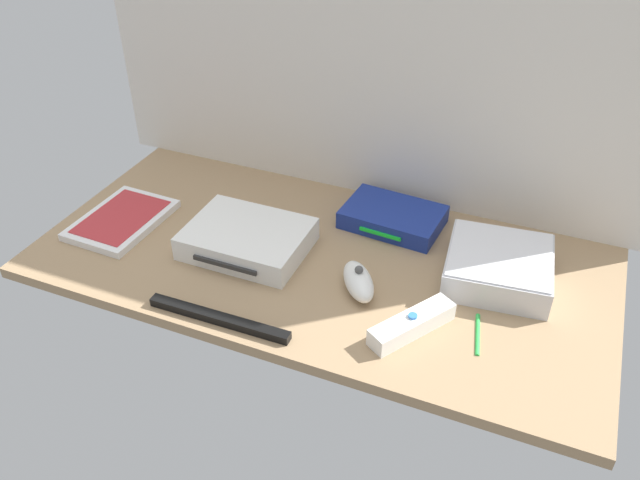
{
  "coord_description": "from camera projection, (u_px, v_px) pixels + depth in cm",
  "views": [
    {
      "loc": [
        35.16,
        -83.93,
        69.69
      ],
      "look_at": [
        0.0,
        0.0,
        4.0
      ],
      "focal_mm": 36.59,
      "sensor_mm": 36.0,
      "label": 1
    }
  ],
  "objects": [
    {
      "name": "ground_plane",
      "position": [
        320.0,
        263.0,
        1.15
      ],
      "size": [
        100.0,
        48.0,
        2.0
      ],
      "primitive_type": "cube",
      "color": "#9E7F5B",
      "rests_on": "ground"
    },
    {
      "name": "back_wall",
      "position": [
        374.0,
        35.0,
        1.14
      ],
      "size": [
        110.0,
        1.2,
        64.0
      ],
      "primitive_type": "cube",
      "color": "silver",
      "rests_on": "ground"
    },
    {
      "name": "game_console",
      "position": [
        247.0,
        239.0,
        1.16
      ],
      "size": [
        21.07,
        16.57,
        4.4
      ],
      "rotation": [
        0.0,
        0.0,
        0.0
      ],
      "color": "white",
      "rests_on": "ground_plane"
    },
    {
      "name": "mini_computer",
      "position": [
        498.0,
        266.0,
        1.08
      ],
      "size": [
        18.7,
        18.7,
        5.3
      ],
      "rotation": [
        0.0,
        0.0,
        0.11
      ],
      "color": "silver",
      "rests_on": "ground_plane"
    },
    {
      "name": "game_case",
      "position": [
        122.0,
        220.0,
        1.23
      ],
      "size": [
        14.19,
        19.42,
        1.56
      ],
      "rotation": [
        0.0,
        0.0,
        -0.03
      ],
      "color": "white",
      "rests_on": "ground_plane"
    },
    {
      "name": "network_router",
      "position": [
        393.0,
        217.0,
        1.22
      ],
      "size": [
        18.89,
        13.38,
        3.4
      ],
      "rotation": [
        0.0,
        0.0,
        -0.08
      ],
      "color": "navy",
      "rests_on": "ground_plane"
    },
    {
      "name": "remote_wand",
      "position": [
        412.0,
        324.0,
        0.99
      ],
      "size": [
        10.97,
        14.43,
        3.4
      ],
      "rotation": [
        0.0,
        0.0,
        -0.57
      ],
      "color": "white",
      "rests_on": "ground_plane"
    },
    {
      "name": "remote_nunchuk",
      "position": [
        358.0,
        281.0,
        1.06
      ],
      "size": [
        9.37,
        10.7,
        5.1
      ],
      "rotation": [
        0.0,
        0.0,
        0.62
      ],
      "color": "white",
      "rests_on": "ground_plane"
    },
    {
      "name": "sensor_bar",
      "position": [
        219.0,
        318.0,
        1.01
      ],
      "size": [
        24.02,
        2.14,
        1.4
      ],
      "primitive_type": "cube",
      "rotation": [
        0.0,
        0.0,
        0.01
      ],
      "color": "black",
      "rests_on": "ground_plane"
    },
    {
      "name": "stylus_pen",
      "position": [
        478.0,
        333.0,
        0.99
      ],
      "size": [
        2.38,
        8.97,
        0.7
      ],
      "primitive_type": "cylinder",
      "rotation": [
        0.0,
        1.57,
        1.76
      ],
      "color": "green",
      "rests_on": "ground_plane"
    }
  ]
}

